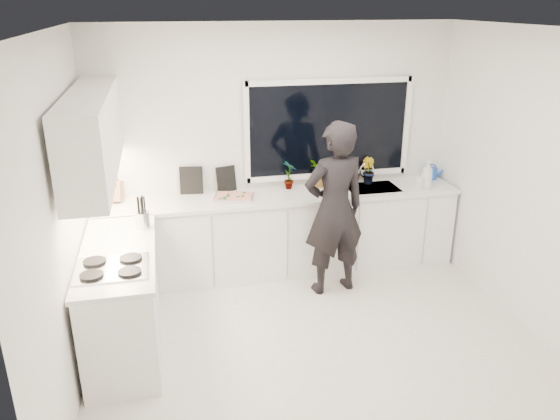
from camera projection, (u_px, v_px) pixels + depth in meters
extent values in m
cube|color=beige|center=(316.00, 342.00, 4.96)|extent=(4.00, 3.50, 0.02)
cube|color=white|center=(275.00, 149.00, 6.07)|extent=(4.00, 0.02, 2.70)
cube|color=white|center=(61.00, 222.00, 4.07)|extent=(0.02, 3.50, 2.70)
cube|color=white|center=(536.00, 185.00, 4.87)|extent=(0.02, 3.50, 2.70)
cube|color=white|center=(325.00, 27.00, 3.98)|extent=(4.00, 3.50, 0.02)
cube|color=black|center=(329.00, 129.00, 6.09)|extent=(1.80, 0.02, 1.00)
cube|color=white|center=(281.00, 234.00, 6.12)|extent=(3.92, 0.58, 0.88)
cube|color=white|center=(123.00, 300.00, 4.78)|extent=(0.58, 1.60, 0.88)
cube|color=silver|center=(282.00, 196.00, 5.94)|extent=(3.94, 0.62, 0.04)
cube|color=silver|center=(117.00, 253.00, 4.61)|extent=(0.62, 1.60, 0.04)
cube|color=white|center=(93.00, 134.00, 4.57)|extent=(0.34, 2.10, 0.70)
cube|color=silver|center=(372.00, 192.00, 6.17)|extent=(0.58, 0.42, 0.14)
cylinder|color=silver|center=(366.00, 173.00, 6.30)|extent=(0.03, 0.03, 0.22)
cube|color=black|center=(112.00, 268.00, 4.28)|extent=(0.56, 0.48, 0.03)
imported|color=black|center=(334.00, 209.00, 5.53)|extent=(0.73, 0.54, 1.83)
cube|color=silver|center=(234.00, 197.00, 5.81)|extent=(0.47, 0.39, 0.03)
cube|color=red|center=(234.00, 196.00, 5.80)|extent=(0.43, 0.35, 0.01)
cylinder|color=blue|center=(431.00, 173.00, 6.44)|extent=(0.14, 0.14, 0.13)
cylinder|color=white|center=(104.00, 192.00, 5.62)|extent=(0.15, 0.15, 0.26)
cube|color=#A17B4B|center=(116.00, 192.00, 5.68)|extent=(0.16, 0.14, 0.22)
cylinder|color=#BABABF|center=(143.00, 220.00, 5.03)|extent=(0.16, 0.16, 0.16)
cube|color=black|center=(226.00, 179.00, 6.00)|extent=(0.22, 0.08, 0.28)
cube|color=black|center=(191.00, 180.00, 5.92)|extent=(0.25, 0.05, 0.30)
imported|color=#26662D|center=(289.00, 175.00, 6.06)|extent=(0.18, 0.21, 0.33)
imported|color=#26662D|center=(321.00, 173.00, 6.13)|extent=(0.28, 0.31, 0.31)
imported|color=#26662D|center=(353.00, 172.00, 6.21)|extent=(0.20, 0.20, 0.29)
imported|color=#26662D|center=(368.00, 171.00, 6.25)|extent=(0.18, 0.20, 0.30)
imported|color=#D8BF66|center=(427.00, 174.00, 6.08)|extent=(0.17, 0.18, 0.32)
imported|color=#D8BF66|center=(422.00, 180.00, 6.09)|extent=(0.11, 0.11, 0.20)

